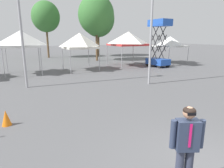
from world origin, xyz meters
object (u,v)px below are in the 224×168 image
Objects in this scene: canopy_tent_behind_right at (128,39)px; scissor_lift at (158,53)px; person_foreground at (186,144)px; tree_behind_tents_center at (46,17)px; canopy_tent_behind_left at (80,41)px; traffic_cone_lot_center at (6,118)px; canopy_tent_center at (170,42)px; tree_behind_tents_left at (98,19)px; canopy_tent_right_of_center at (21,39)px; tree_behind_tents_right at (96,15)px.

scissor_lift is (2.52, -1.84, -1.48)m from canopy_tent_behind_right.
person_foreground is 28.85m from tree_behind_tents_center.
canopy_tent_behind_left reaches higher than traffic_cone_lot_center.
tree_behind_tents_center is at bearing 86.10° from person_foreground.
canopy_tent_behind_right is 3.45m from scissor_lift.
person_foreground reaches higher than traffic_cone_lot_center.
canopy_tent_center is 0.40× the size of tree_behind_tents_center.
scissor_lift is 14.08m from tree_behind_tents_left.
canopy_tent_right_of_center is at bearing -107.20° from tree_behind_tents_center.
scissor_lift is 0.55× the size of tree_behind_tents_left.
canopy_tent_behind_right is 1.11× the size of canopy_tent_center.
canopy_tent_behind_right reaches higher than canopy_tent_behind_left.
traffic_cone_lot_center is (-16.79, -10.35, -2.22)m from canopy_tent_center.
canopy_tent_behind_right reaches higher than canopy_tent_right_of_center.
scissor_lift is 0.58× the size of tree_behind_tents_right.
traffic_cone_lot_center is (-10.22, -16.63, -5.43)m from tree_behind_tents_right.
tree_behind_tents_right is (-1.09, 6.04, 2.85)m from canopy_tent_behind_right.
canopy_tent_behind_right is 6.77m from tree_behind_tents_right.
person_foreground is 3.19× the size of traffic_cone_lot_center.
canopy_tent_behind_right is 2.01× the size of person_foreground.
tree_behind_tents_center reaches higher than scissor_lift.
canopy_tent_right_of_center is at bearing 97.87° from person_foreground.
canopy_tent_behind_left is 0.42× the size of tree_behind_tents_center.
tree_behind_tents_center reaches higher than canopy_tent_right_of_center.
canopy_tent_right_of_center is at bearing 176.38° from canopy_tent_behind_left.
scissor_lift is at bearing -151.47° from canopy_tent_center.
canopy_tent_behind_left is at bearing -123.23° from tree_behind_tents_right.
canopy_tent_center is 1.80× the size of person_foreground.
canopy_tent_center reaches higher than person_foreground.
tree_behind_tents_right is 1.01× the size of tree_behind_tents_center.
tree_behind_tents_left is at bearing 94.53° from scissor_lift.
person_foreground is 0.21× the size of tree_behind_tents_left.
canopy_tent_behind_right is at bearing 5.63° from canopy_tent_behind_left.
tree_behind_tents_left is at bearing -10.09° from tree_behind_tents_center.
tree_behind_tents_center is at bearing 72.80° from canopy_tent_right_of_center.
tree_behind_tents_right reaches higher than tree_behind_tents_center.
tree_behind_tents_left is 1.04× the size of tree_behind_tents_right.
tree_behind_tents_right reaches higher than person_foreground.
canopy_tent_center is 12.83m from tree_behind_tents_left.
canopy_tent_right_of_center is 15.55m from person_foreground.
tree_behind_tents_left is at bearing 64.88° from tree_behind_tents_right.
person_foreground is 23.15m from tree_behind_tents_right.
tree_behind_tents_left is at bearing 82.74° from canopy_tent_behind_right.
traffic_cone_lot_center is (-1.11, -10.36, -2.58)m from canopy_tent_right_of_center.
person_foreground is at bearing -127.78° from scissor_lift.
person_foreground is at bearing -117.51° from canopy_tent_behind_right.
tree_behind_tents_center is (-8.67, 14.70, 4.49)m from scissor_lift.
tree_behind_tents_center is at bearing 169.91° from tree_behind_tents_left.
tree_behind_tents_right is at bearing -53.39° from tree_behind_tents_center.
scissor_lift reaches higher than canopy_tent_behind_right.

